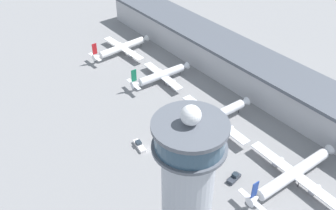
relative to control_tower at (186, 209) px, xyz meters
The scene contains 9 objects.
ground_plane 64.57m from the control_tower, 155.38° to the left, with size 1000.00×1000.00×0.00m, color gray.
terminal_building 109.00m from the control_tower, 118.70° to the left, with size 241.12×25.00×17.09m.
control_tower is the anchor object (origin of this frame).
airplane_gate_alpha 143.83m from the control_tower, 155.23° to the left, with size 35.61×38.44×12.59m.
airplane_gate_bravo 111.08m from the control_tower, 146.54° to the left, with size 31.33×35.19×12.67m.
airplane_gate_charlie 76.88m from the control_tower, 130.06° to the left, with size 40.91×43.84×13.51m.
airplane_gate_delta 62.57m from the control_tower, 93.64° to the left, with size 41.22×45.52×13.55m.
service_truck_catering 53.21m from the control_tower, 113.94° to the left, with size 3.50×6.56×2.83m.
service_truck_fuel 66.46m from the control_tower, 158.70° to the left, with size 8.41×3.64×2.59m.
Camera 1 is at (95.24, -63.47, 108.36)m, focal length 40.00 mm.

